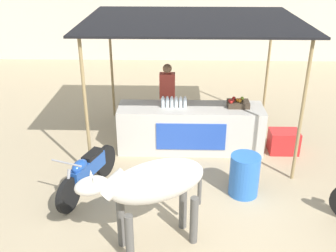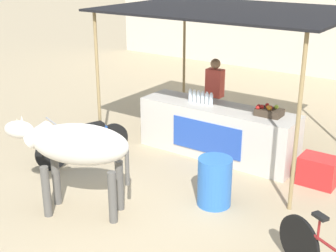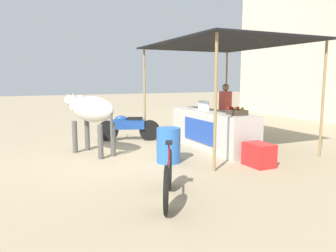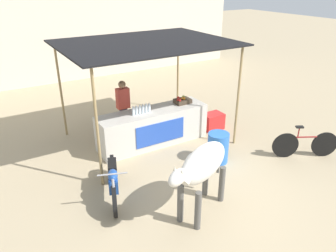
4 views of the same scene
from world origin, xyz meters
TOP-DOWN VIEW (x-y plane):
  - ground_plane at (0.00, 0.00)m, footprint 60.00×60.00m
  - stall_counter at (0.00, 2.20)m, footprint 3.00×0.82m
  - stall_awning at (0.00, 2.50)m, footprint 4.20×3.20m
  - water_bottle_row at (-0.35, 2.15)m, footprint 0.52×0.07m
  - fruit_crate at (0.96, 2.25)m, footprint 0.44×0.32m
  - vendor_behind_counter at (-0.51, 2.95)m, footprint 0.34×0.22m
  - cooler_box at (1.96, 2.10)m, footprint 0.60×0.44m
  - water_barrel at (0.89, 0.54)m, footprint 0.51×0.51m
  - cow at (-0.61, -0.78)m, footprint 1.80×1.11m
  - motorcycle_parked at (-1.84, 0.52)m, footprint 0.81×1.72m

SIDE VIEW (x-z plane):
  - ground_plane at x=0.00m, z-range 0.00..0.00m
  - cooler_box at x=1.96m, z-range 0.00..0.48m
  - water_barrel at x=0.89m, z-range 0.00..0.75m
  - motorcycle_parked at x=-1.84m, z-range -0.02..0.88m
  - stall_counter at x=0.00m, z-range 0.00..0.96m
  - vendor_behind_counter at x=-0.51m, z-range 0.02..1.67m
  - cow at x=-0.61m, z-range 0.32..1.75m
  - fruit_crate at x=0.96m, z-range 0.94..1.13m
  - water_bottle_row at x=-0.35m, z-range 0.95..1.20m
  - stall_awning at x=0.00m, z-range 1.23..3.92m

